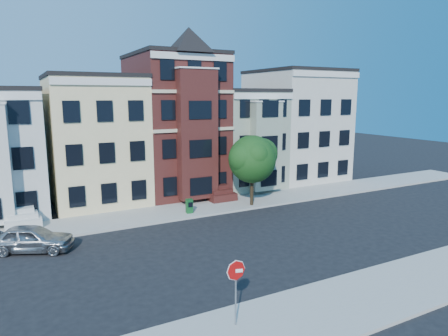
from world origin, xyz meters
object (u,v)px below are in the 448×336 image
street_tree (252,162)px  newspaper_box (189,206)px  parked_car (31,238)px  stop_sign (236,289)px

street_tree → newspaper_box: (-5.23, 0.27, -2.90)m
street_tree → newspaper_box: size_ratio=6.58×
parked_car → newspaper_box: size_ratio=4.34×
street_tree → newspaper_box: street_tree is taller
street_tree → stop_sign: size_ratio=2.34×
newspaper_box → parked_car: bearing=-162.6°
parked_car → stop_sign: size_ratio=1.54×
street_tree → parked_car: bearing=-172.5°
newspaper_box → stop_sign: size_ratio=0.36×
stop_sign → street_tree: bearing=75.7°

